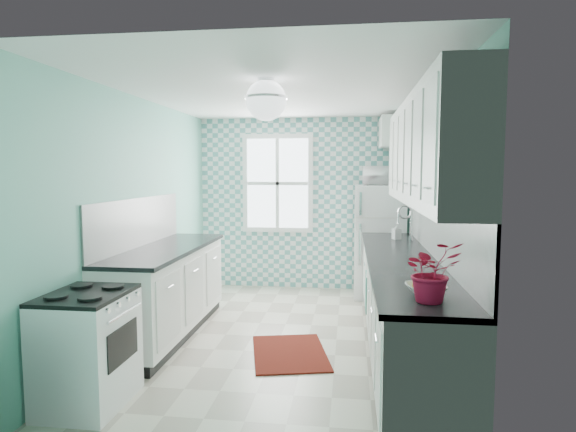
# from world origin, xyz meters

# --- Properties ---
(floor) EXTENTS (3.00, 4.40, 0.02)m
(floor) POSITION_xyz_m (0.00, 0.00, -0.01)
(floor) COLOR beige
(floor) RESTS_ON ground
(ceiling) EXTENTS (3.00, 4.40, 0.02)m
(ceiling) POSITION_xyz_m (0.00, 0.00, 2.51)
(ceiling) COLOR white
(ceiling) RESTS_ON wall_back
(wall_back) EXTENTS (3.00, 0.02, 2.50)m
(wall_back) POSITION_xyz_m (0.00, 2.21, 1.25)
(wall_back) COLOR #73C4AE
(wall_back) RESTS_ON floor
(wall_front) EXTENTS (3.00, 0.02, 2.50)m
(wall_front) POSITION_xyz_m (0.00, -2.21, 1.25)
(wall_front) COLOR #73C4AE
(wall_front) RESTS_ON floor
(wall_left) EXTENTS (0.02, 4.40, 2.50)m
(wall_left) POSITION_xyz_m (-1.51, 0.00, 1.25)
(wall_left) COLOR #73C4AE
(wall_left) RESTS_ON floor
(wall_right) EXTENTS (0.02, 4.40, 2.50)m
(wall_right) POSITION_xyz_m (1.51, 0.00, 1.25)
(wall_right) COLOR #73C4AE
(wall_right) RESTS_ON floor
(accent_wall) EXTENTS (3.00, 0.01, 2.50)m
(accent_wall) POSITION_xyz_m (0.00, 2.19, 1.25)
(accent_wall) COLOR #5BA09E
(accent_wall) RESTS_ON wall_back
(window) EXTENTS (1.04, 0.05, 1.44)m
(window) POSITION_xyz_m (-0.35, 2.16, 1.55)
(window) COLOR white
(window) RESTS_ON wall_back
(backsplash_right) EXTENTS (0.02, 3.60, 0.51)m
(backsplash_right) POSITION_xyz_m (1.49, -0.40, 1.20)
(backsplash_right) COLOR white
(backsplash_right) RESTS_ON wall_right
(backsplash_left) EXTENTS (0.02, 2.15, 0.51)m
(backsplash_left) POSITION_xyz_m (-1.49, -0.07, 1.20)
(backsplash_left) COLOR white
(backsplash_left) RESTS_ON wall_left
(upper_cabinets_right) EXTENTS (0.33, 3.20, 0.90)m
(upper_cabinets_right) POSITION_xyz_m (1.33, -0.60, 1.90)
(upper_cabinets_right) COLOR white
(upper_cabinets_right) RESTS_ON wall_right
(upper_cabinet_fridge) EXTENTS (0.40, 0.74, 0.40)m
(upper_cabinet_fridge) POSITION_xyz_m (1.30, 1.83, 2.25)
(upper_cabinet_fridge) COLOR white
(upper_cabinet_fridge) RESTS_ON wall_right
(ceiling_light) EXTENTS (0.34, 0.34, 0.35)m
(ceiling_light) POSITION_xyz_m (0.00, -0.80, 2.32)
(ceiling_light) COLOR silver
(ceiling_light) RESTS_ON ceiling
(base_cabinets_right) EXTENTS (0.60, 3.60, 0.90)m
(base_cabinets_right) POSITION_xyz_m (1.20, -0.40, 0.45)
(base_cabinets_right) COLOR white
(base_cabinets_right) RESTS_ON floor
(countertop_right) EXTENTS (0.63, 3.60, 0.04)m
(countertop_right) POSITION_xyz_m (1.19, -0.40, 0.92)
(countertop_right) COLOR black
(countertop_right) RESTS_ON base_cabinets_right
(base_cabinets_left) EXTENTS (0.60, 2.15, 0.90)m
(base_cabinets_left) POSITION_xyz_m (-1.20, -0.07, 0.45)
(base_cabinets_left) COLOR white
(base_cabinets_left) RESTS_ON floor
(countertop_left) EXTENTS (0.63, 2.15, 0.04)m
(countertop_left) POSITION_xyz_m (-1.19, -0.07, 0.92)
(countertop_left) COLOR black
(countertop_left) RESTS_ON base_cabinets_left
(fridge) EXTENTS (0.67, 0.67, 1.54)m
(fridge) POSITION_xyz_m (1.11, 1.81, 0.77)
(fridge) COLOR silver
(fridge) RESTS_ON floor
(stove) EXTENTS (0.55, 0.69, 0.83)m
(stove) POSITION_xyz_m (-1.20, -1.62, 0.44)
(stove) COLOR silver
(stove) RESTS_ON floor
(sink) EXTENTS (0.55, 0.46, 0.53)m
(sink) POSITION_xyz_m (1.20, 0.70, 0.93)
(sink) COLOR silver
(sink) RESTS_ON countertop_right
(rug) EXTENTS (0.87, 1.09, 0.02)m
(rug) POSITION_xyz_m (0.15, -0.44, 0.01)
(rug) COLOR maroon
(rug) RESTS_ON floor
(dish_towel) EXTENTS (0.03, 0.27, 0.41)m
(dish_towel) POSITION_xyz_m (0.89, 0.13, 0.48)
(dish_towel) COLOR #5DA18D
(dish_towel) RESTS_ON base_cabinets_right
(fruit_bowl) EXTENTS (0.30, 0.30, 0.06)m
(fruit_bowl) POSITION_xyz_m (1.20, -1.71, 0.97)
(fruit_bowl) COLOR white
(fruit_bowl) RESTS_ON countertop_right
(potted_plant) EXTENTS (0.41, 0.39, 0.38)m
(potted_plant) POSITION_xyz_m (1.20, -1.90, 1.13)
(potted_plant) COLOR #B31A22
(potted_plant) RESTS_ON countertop_right
(soap_bottle) EXTENTS (0.11, 0.11, 0.19)m
(soap_bottle) POSITION_xyz_m (1.25, 0.82, 1.03)
(soap_bottle) COLOR #97AEBC
(soap_bottle) RESTS_ON countertop_right
(microwave) EXTENTS (0.47, 0.32, 0.26)m
(microwave) POSITION_xyz_m (1.11, 1.81, 1.67)
(microwave) COLOR silver
(microwave) RESTS_ON fridge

